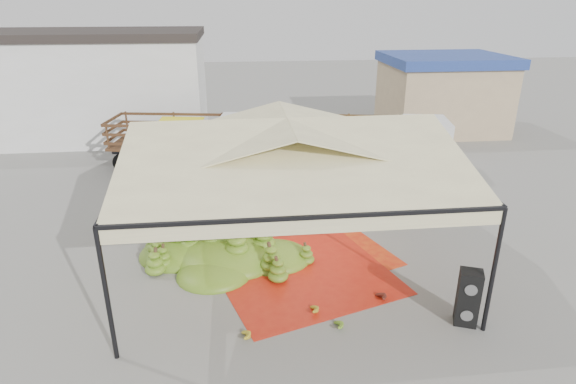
{
  "coord_description": "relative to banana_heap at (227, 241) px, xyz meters",
  "views": [
    {
      "loc": [
        -1.35,
        -12.31,
        6.95
      ],
      "look_at": [
        0.2,
        1.5,
        1.3
      ],
      "focal_mm": 30.0,
      "sensor_mm": 36.0,
      "label": 1
    }
  ],
  "objects": [
    {
      "name": "canopy_tent",
      "position": [
        1.71,
        0.11,
        2.75
      ],
      "size": [
        8.1,
        8.1,
        4.0
      ],
      "color": "black",
      "rests_on": "ground"
    },
    {
      "name": "hand_green",
      "position": [
        2.41,
        -3.46,
        -0.44
      ],
      "size": [
        0.5,
        0.42,
        0.21
      ],
      "primitive_type": "ellipsoid",
      "rotation": [
        0.0,
        0.0,
        0.07
      ],
      "color": "#497317",
      "rests_on": "ground"
    },
    {
      "name": "speaker_stack",
      "position": [
        5.41,
        -3.59,
        0.13
      ],
      "size": [
        0.61,
        0.58,
        1.35
      ],
      "rotation": [
        0.0,
        0.0,
        -0.38
      ],
      "color": "black",
      "rests_on": "ground"
    },
    {
      "name": "building_tan",
      "position": [
        11.71,
        13.11,
        1.53
      ],
      "size": [
        6.3,
        5.3,
        4.1
      ],
      "color": "tan",
      "rests_on": "ground"
    },
    {
      "name": "truck_right",
      "position": [
        6.22,
        6.99,
        0.82
      ],
      "size": [
        6.78,
        3.4,
        2.22
      ],
      "rotation": [
        0.0,
        0.0,
        -0.19
      ],
      "color": "#50341A",
      "rests_on": "ground"
    },
    {
      "name": "truck_left",
      "position": [
        -1.5,
        8.3,
        0.81
      ],
      "size": [
        6.69,
        3.22,
        2.2
      ],
      "rotation": [
        0.0,
        0.0,
        -0.17
      ],
      "color": "#4B2D19",
      "rests_on": "ground"
    },
    {
      "name": "hanging_bunches",
      "position": [
        2.0,
        -0.31,
        2.07
      ],
      "size": [
        1.74,
        0.24,
        0.2
      ],
      "color": "#527618",
      "rests_on": "ground"
    },
    {
      "name": "building_white",
      "position": [
        -8.29,
        14.11,
        2.16
      ],
      "size": [
        14.3,
        6.3,
        5.4
      ],
      "color": "silver",
      "rests_on": "ground"
    },
    {
      "name": "vendor",
      "position": [
        2.36,
        5.19,
        0.38
      ],
      "size": [
        0.74,
        0.54,
        1.86
      ],
      "primitive_type": "imported",
      "rotation": [
        0.0,
        0.0,
        3.28
      ],
      "color": "gray",
      "rests_on": "ground"
    },
    {
      "name": "hand_red_b",
      "position": [
        5.41,
        -3.59,
        -0.44
      ],
      "size": [
        0.53,
        0.45,
        0.22
      ],
      "primitive_type": "ellipsoid",
      "rotation": [
        0.0,
        0.0,
        0.11
      ],
      "color": "#582814",
      "rests_on": "ground"
    },
    {
      "name": "banana_leaves",
      "position": [
        -1.53,
        0.87,
        -0.55
      ],
      "size": [
        0.96,
        1.36,
        3.7
      ],
      "primitive_type": null,
      "color": "#20671B",
      "rests_on": "ground"
    },
    {
      "name": "hand_yellow_b",
      "position": [
        0.31,
        -3.59,
        -0.44
      ],
      "size": [
        0.55,
        0.47,
        0.23
      ],
      "primitive_type": "ellipsoid",
      "rotation": [
        0.0,
        0.0,
        0.14
      ],
      "color": "gold",
      "rests_on": "ground"
    },
    {
      "name": "banana_heap",
      "position": [
        0.0,
        0.0,
        0.0
      ],
      "size": [
        5.95,
        5.27,
        1.1
      ],
      "primitive_type": "ellipsoid",
      "rotation": [
        0.0,
        0.0,
        -0.23
      ],
      "color": "#3F6E16",
      "rests_on": "ground"
    },
    {
      "name": "ground",
      "position": [
        1.71,
        0.11,
        -0.55
      ],
      "size": [
        90.0,
        90.0,
        0.0
      ],
      "primitive_type": "plane",
      "color": "slate",
      "rests_on": "ground"
    },
    {
      "name": "tarp_left",
      "position": [
        2.1,
        0.24,
        -0.54
      ],
      "size": [
        5.79,
        5.66,
        0.01
      ],
      "primitive_type": "cube",
      "rotation": [
        0.0,
        0.0,
        0.36
      ],
      "color": "#DD5314",
      "rests_on": "ground"
    },
    {
      "name": "hand_yellow_a",
      "position": [
        1.95,
        -2.82,
        -0.44
      ],
      "size": [
        0.48,
        0.4,
        0.22
      ],
      "primitive_type": "ellipsoid",
      "rotation": [
        0.0,
        0.0,
        0.02
      ],
      "color": "gold",
      "rests_on": "ground"
    },
    {
      "name": "hand_red_a",
      "position": [
        3.69,
        -2.51,
        -0.44
      ],
      "size": [
        0.57,
        0.51,
        0.22
      ],
      "primitive_type": "ellipsoid",
      "rotation": [
        0.0,
        0.0,
        0.24
      ],
      "color": "#572013",
      "rests_on": "ground"
    },
    {
      "name": "tarp_right",
      "position": [
        1.95,
        -0.86,
        -0.54
      ],
      "size": [
        5.61,
        5.75,
        0.01
      ],
      "primitive_type": "cube",
      "rotation": [
        0.0,
        0.0,
        0.31
      ],
      "color": "red",
      "rests_on": "ground"
    }
  ]
}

